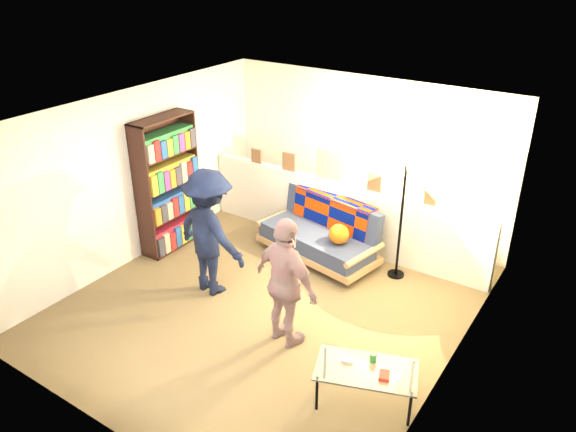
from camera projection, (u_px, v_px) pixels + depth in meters
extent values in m
plane|color=brown|center=(270.00, 302.00, 7.07)|extent=(5.00, 5.00, 0.00)
cube|color=silver|center=(365.00, 156.00, 8.41)|extent=(4.50, 0.10, 2.40)
cube|color=silver|center=(135.00, 177.00, 7.66)|extent=(0.10, 5.00, 2.40)
cube|color=silver|center=(459.00, 274.00, 5.43)|extent=(0.10, 5.00, 2.40)
cube|color=white|center=(267.00, 117.00, 6.01)|extent=(4.50, 5.00, 0.10)
cube|color=silver|center=(341.00, 215.00, 8.20)|extent=(4.45, 0.15, 1.00)
cube|color=brown|center=(256.00, 156.00, 8.66)|extent=(0.18, 0.02, 0.22)
cube|color=brown|center=(289.00, 162.00, 8.35)|extent=(0.22, 0.02, 0.28)
cube|color=white|center=(330.00, 166.00, 7.96)|extent=(0.45, 0.02, 0.45)
cube|color=brown|center=(374.00, 183.00, 7.66)|extent=(0.20, 0.02, 0.26)
cube|color=brown|center=(430.00, 198.00, 7.27)|extent=(0.16, 0.02, 0.20)
cube|color=tan|center=(318.00, 249.00, 8.03)|extent=(1.87, 1.11, 0.09)
cube|color=#303C58|center=(316.00, 240.00, 7.93)|extent=(1.75, 0.95, 0.22)
cube|color=#303C58|center=(332.00, 215.00, 8.03)|extent=(1.67, 0.53, 0.52)
cylinder|color=tan|center=(277.00, 216.00, 8.45)|extent=(0.23, 0.79, 0.08)
cylinder|color=tan|center=(365.00, 255.00, 7.40)|extent=(0.23, 0.79, 0.08)
cube|color=navy|center=(329.00, 216.00, 7.98)|extent=(1.33, 0.35, 0.48)
cube|color=navy|center=(335.00, 197.00, 7.94)|extent=(1.36, 0.48, 0.03)
sphere|color=#D76213|center=(339.00, 234.00, 7.56)|extent=(0.28, 0.28, 0.28)
cube|color=black|center=(160.00, 182.00, 8.07)|extent=(0.02, 0.98, 1.96)
cube|color=black|center=(143.00, 196.00, 7.63)|extent=(0.33, 0.02, 1.96)
cube|color=black|center=(191.00, 174.00, 8.35)|extent=(0.33, 0.02, 1.96)
cube|color=black|center=(161.00, 118.00, 7.56)|extent=(0.33, 0.98, 0.02)
cube|color=black|center=(174.00, 243.00, 8.41)|extent=(0.33, 0.98, 0.04)
cube|color=black|center=(171.00, 213.00, 8.19)|extent=(0.33, 0.94, 0.02)
cube|color=black|center=(168.00, 184.00, 7.99)|extent=(0.33, 0.94, 0.02)
cube|color=black|center=(164.00, 154.00, 7.79)|extent=(0.33, 0.94, 0.02)
cube|color=#B02337|center=(174.00, 232.00, 8.32)|extent=(0.24, 0.92, 0.33)
cube|color=#2555A4|center=(171.00, 203.00, 8.11)|extent=(0.24, 0.92, 0.31)
cube|color=gold|center=(168.00, 173.00, 7.90)|extent=(0.24, 0.92, 0.33)
cube|color=#359247|center=(164.00, 142.00, 7.70)|extent=(0.24, 0.92, 0.31)
cylinder|color=black|center=(317.00, 393.00, 5.38)|extent=(0.04, 0.04, 0.39)
cylinder|color=black|center=(410.00, 410.00, 5.19)|extent=(0.04, 0.04, 0.39)
cylinder|color=black|center=(325.00, 364.00, 5.75)|extent=(0.04, 0.04, 0.39)
cylinder|color=black|center=(412.00, 378.00, 5.56)|extent=(0.04, 0.04, 0.39)
cube|color=silver|center=(366.00, 369.00, 5.38)|extent=(1.10, 0.83, 0.02)
cube|color=white|center=(347.00, 361.00, 5.45)|extent=(0.13, 0.09, 0.03)
cube|color=#F03B2A|center=(384.00, 376.00, 5.26)|extent=(0.14, 0.16, 0.04)
cylinder|color=green|center=(373.00, 358.00, 5.45)|extent=(0.09, 0.09, 0.10)
cylinder|color=black|center=(396.00, 274.00, 7.64)|extent=(0.25, 0.25, 0.03)
cylinder|color=black|center=(401.00, 223.00, 7.30)|extent=(0.04, 0.04, 1.60)
sphere|color=#FFC672|center=(400.00, 173.00, 7.11)|extent=(0.13, 0.13, 0.13)
sphere|color=#FFC672|center=(414.00, 174.00, 6.88)|extent=(0.13, 0.13, 0.13)
sphere|color=#FFC672|center=(412.00, 163.00, 7.01)|extent=(0.13, 0.13, 0.13)
imported|color=black|center=(210.00, 233.00, 6.98)|extent=(1.15, 0.76, 1.66)
imported|color=#CC848F|center=(286.00, 283.00, 6.06)|extent=(0.97, 0.59, 1.54)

